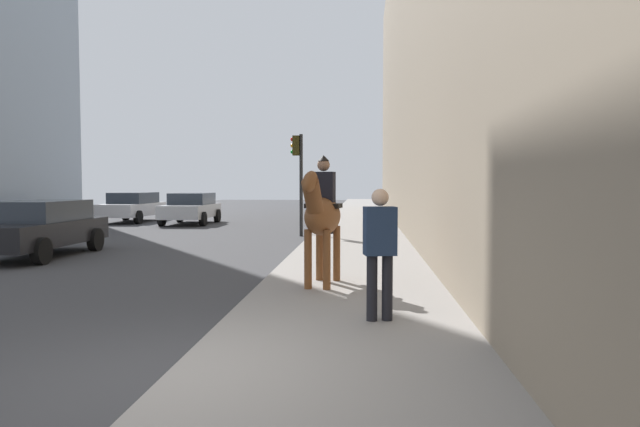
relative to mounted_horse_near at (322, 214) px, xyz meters
name	(u,v)px	position (x,y,z in m)	size (l,w,h in m)	color
sidewalk_slab	(339,379)	(-4.59, -0.50, -1.30)	(120.00, 3.23, 0.12)	gray
mounted_horse_near	(322,214)	(0.00, 0.00, 0.00)	(2.15, 0.76, 2.26)	brown
pedestrian_greeting	(380,245)	(-2.51, -0.93, -0.27)	(0.33, 0.44, 1.70)	black
car_near_lane	(191,208)	(16.28, 7.28, -0.60)	(4.24, 2.11, 1.44)	#B7BABF
car_mid_lane	(40,227)	(4.28, 7.58, -0.60)	(4.43, 1.95, 1.44)	black
car_far_lane	(132,206)	(17.49, 10.60, -0.60)	(4.47, 2.13, 1.44)	silver
traffic_light_near_curb	(299,168)	(10.46, 1.59, 1.08)	(0.20, 0.44, 3.63)	black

